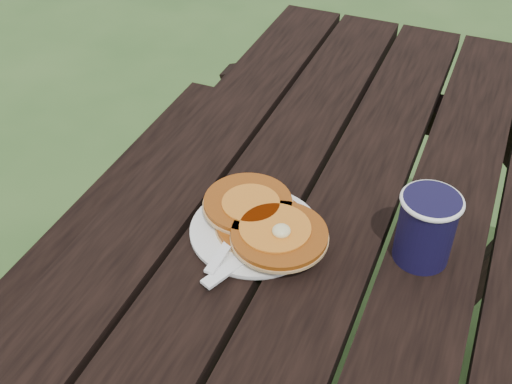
% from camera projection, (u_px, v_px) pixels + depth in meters
% --- Properties ---
extents(plate, '(0.26, 0.26, 0.01)m').
position_uv_depth(plate, '(255.00, 231.00, 1.01)').
color(plate, white).
rests_on(plate, picnic_table).
extents(pancake_stack, '(0.22, 0.19, 0.04)m').
position_uv_depth(pancake_stack, '(264.00, 221.00, 1.00)').
color(pancake_stack, '#9B4911').
rests_on(pancake_stack, plate).
extents(knife, '(0.09, 0.17, 0.00)m').
position_uv_depth(knife, '(250.00, 254.00, 0.96)').
color(knife, white).
rests_on(knife, plate).
extents(fork, '(0.04, 0.16, 0.01)m').
position_uv_depth(fork, '(225.00, 248.00, 0.96)').
color(fork, white).
rests_on(fork, plate).
extents(coffee_cup, '(0.09, 0.09, 0.11)m').
position_uv_depth(coffee_cup, '(427.00, 225.00, 0.93)').
color(coffee_cup, black).
rests_on(coffee_cup, picnic_table).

